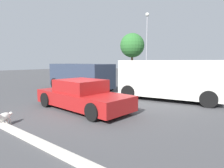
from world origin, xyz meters
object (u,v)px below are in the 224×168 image
object	(u,v)px
sedan_foreground	(82,96)
light_post_far	(147,35)
suv_dark	(81,76)
van_white	(169,79)
dog	(3,117)

from	to	relation	value
sedan_foreground	light_post_far	xyz separation A→B (m)	(-4.99, 14.57, 4.38)
light_post_far	suv_dark	bearing A→B (deg)	-85.61
van_white	light_post_far	size ratio (longest dim) A/B	0.71
suv_dark	dog	bearing A→B (deg)	-57.31
van_white	suv_dark	xyz separation A→B (m)	(-6.20, -0.61, -0.11)
sedan_foreground	dog	xyz separation A→B (m)	(-0.35, -3.01, -0.30)
dog	suv_dark	size ratio (longest dim) A/B	0.13
van_white	light_post_far	bearing A→B (deg)	-65.02
dog	van_white	bearing A→B (deg)	139.69
sedan_foreground	light_post_far	bearing A→B (deg)	112.43
light_post_far	sedan_foreground	bearing A→B (deg)	-71.09
sedan_foreground	suv_dark	world-z (taller)	suv_dark
dog	suv_dark	xyz separation A→B (m)	(-3.80, 6.69, 0.74)
dog	van_white	size ratio (longest dim) A/B	0.12
sedan_foreground	suv_dark	distance (m)	5.56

